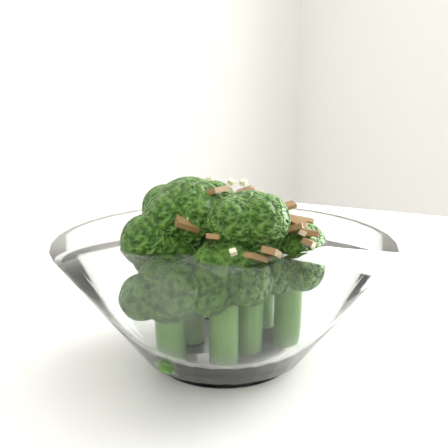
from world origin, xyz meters
TOP-DOWN VIEW (x-y plane):
  - broccoli_dish at (0.11, 0.24)m, footprint 0.22×0.22m

SIDE VIEW (x-z plane):
  - broccoli_dish at x=0.11m, z-range 0.74..0.87m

